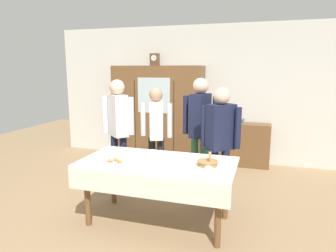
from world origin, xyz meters
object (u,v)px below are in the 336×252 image
dining_table (157,170)px  bookshelf_low (239,144)px  mantel_clock (155,60)px  person_beside_shelf (156,128)px  spoon_far_right (134,159)px  person_near_right_end (118,123)px  tea_cup_mid_left (131,151)px  person_behind_table_left (220,136)px  tea_cup_mid_right (208,170)px  person_behind_table_right (200,123)px  spoon_front_edge (158,162)px  tea_cup_near_left (153,153)px  bread_basket (208,163)px  wall_cabinet (158,113)px  book_stack (240,121)px  pastry_plate (115,162)px  tea_cup_center (174,159)px  spoon_mid_right (146,167)px

dining_table → bookshelf_low: bookshelf_low is taller
mantel_clock → person_beside_shelf: (0.53, -1.43, -1.08)m
spoon_far_right → person_near_right_end: person_near_right_end is taller
tea_cup_mid_left → person_behind_table_left: size_ratio=0.08×
tea_cup_mid_right → person_beside_shelf: 1.72m
dining_table → person_behind_table_right: size_ratio=1.06×
bookshelf_low → spoon_far_right: bookshelf_low is taller
mantel_clock → tea_cup_mid_left: 2.69m
person_near_right_end → person_behind_table_right: person_behind_table_right is taller
tea_cup_mid_left → spoon_far_right: size_ratio=1.09×
person_near_right_end → person_behind_table_left: bearing=-7.1°
spoon_front_edge → person_near_right_end: (-0.97, 0.93, 0.26)m
mantel_clock → spoon_front_edge: 3.06m
tea_cup_near_left → bread_basket: size_ratio=0.54×
spoon_far_right → tea_cup_mid_left: bearing=120.8°
wall_cabinet → book_stack: wall_cabinet is taller
mantel_clock → pastry_plate: bearing=-79.6°
bookshelf_low → pastry_plate: (-1.19, -2.84, 0.37)m
mantel_clock → spoon_front_edge: size_ratio=2.02×
pastry_plate → person_behind_table_right: 1.55m
tea_cup_center → person_behind_table_left: (0.46, 0.60, 0.18)m
person_near_right_end → book_stack: bearing=45.8°
tea_cup_mid_left → spoon_front_edge: bearing=-31.3°
person_behind_table_left → person_beside_shelf: person_behind_table_left is taller
tea_cup_mid_right → person_near_right_end: 1.94m
wall_cabinet → tea_cup_mid_right: (1.54, -2.77, -0.15)m
bookshelf_low → tea_cup_near_left: (-0.89, -2.38, 0.39)m
tea_cup_center → person_beside_shelf: size_ratio=0.08×
wall_cabinet → bread_basket: bearing=-59.7°
person_behind_table_left → bookshelf_low: bearing=86.9°
tea_cup_center → spoon_far_right: bearing=-169.0°
book_stack → person_behind_table_right: (-0.47, -1.50, 0.19)m
person_behind_table_left → dining_table: bearing=-132.4°
tea_cup_near_left → bread_basket: (0.74, -0.22, 0.01)m
tea_cup_mid_right → spoon_far_right: bearing=168.6°
mantel_clock → bread_basket: 3.23m
bookshelf_low → spoon_far_right: (-1.04, -2.63, 0.37)m
dining_table → bread_basket: size_ratio=7.60×
pastry_plate → bread_basket: bearing=13.0°
bread_basket → spoon_mid_right: size_ratio=2.02×
dining_table → tea_cup_near_left: tea_cup_near_left is taller
bookshelf_low → spoon_mid_right: bookshelf_low is taller
dining_table → spoon_far_right: 0.32m
person_beside_shelf → person_near_right_end: bearing=-153.3°
tea_cup_near_left → person_behind_table_right: size_ratio=0.08×
bookshelf_low → person_near_right_end: size_ratio=0.68×
tea_cup_mid_left → person_behind_table_right: (0.72, 0.89, 0.25)m
dining_table → spoon_front_edge: size_ratio=15.33×
spoon_front_edge → person_beside_shelf: bearing=110.4°
bread_basket → pastry_plate: bearing=-167.0°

